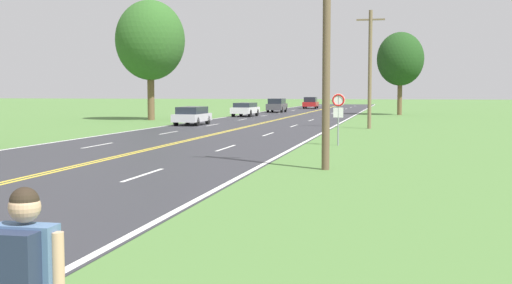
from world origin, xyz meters
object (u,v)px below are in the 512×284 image
object	(u,v)px
traffic_sign	(338,106)
car_dark_grey_suv_mid_far	(277,105)
car_white_hatchback_mid_near	(245,109)
tree_left_verge	(400,59)
car_red_sedan_receding	(311,103)
car_silver_hatchback_approaching	(192,115)
tree_behind_sign	(150,41)
hitchhiker_person	(24,281)

from	to	relation	value
traffic_sign	car_dark_grey_suv_mid_far	world-z (taller)	traffic_sign
traffic_sign	car_white_hatchback_mid_near	xyz separation A→B (m)	(-11.80, 31.37, -1.00)
traffic_sign	car_white_hatchback_mid_near	distance (m)	33.53
tree_left_verge	car_red_sedan_receding	world-z (taller)	tree_left_verge
car_silver_hatchback_approaching	car_red_sedan_receding	size ratio (longest dim) A/B	0.90
car_silver_hatchback_approaching	car_dark_grey_suv_mid_far	bearing A→B (deg)	-1.23
car_silver_hatchback_approaching	car_red_sedan_receding	distance (m)	46.25
traffic_sign	tree_behind_sign	size ratio (longest dim) A/B	0.23
traffic_sign	car_red_sedan_receding	bearing A→B (deg)	98.84
hitchhiker_person	traffic_sign	distance (m)	24.57
traffic_sign	tree_left_verge	size ratio (longest dim) A/B	0.27
tree_left_verge	car_white_hatchback_mid_near	xyz separation A→B (m)	(-14.48, -7.43, -4.95)
car_silver_hatchback_approaching	car_white_hatchback_mid_near	size ratio (longest dim) A/B	0.95
tree_left_verge	car_white_hatchback_mid_near	world-z (taller)	tree_left_verge
hitchhiker_person	car_red_sedan_receding	size ratio (longest dim) A/B	0.38
car_white_hatchback_mid_near	car_dark_grey_suv_mid_far	size ratio (longest dim) A/B	1.03
traffic_sign	car_dark_grey_suv_mid_far	size ratio (longest dim) A/B	0.55
tree_behind_sign	car_white_hatchback_mid_near	xyz separation A→B (m)	(5.98, 9.11, -5.91)
traffic_sign	car_white_hatchback_mid_near	size ratio (longest dim) A/B	0.54
tree_left_verge	car_silver_hatchback_approaching	size ratio (longest dim) A/B	2.07
car_silver_hatchback_approaching	car_white_hatchback_mid_near	bearing A→B (deg)	0.00
car_silver_hatchback_approaching	traffic_sign	bearing A→B (deg)	-142.04
tree_left_verge	car_silver_hatchback_approaching	world-z (taller)	tree_left_verge
tree_behind_sign	car_red_sedan_receding	xyz separation A→B (m)	(8.22, 39.13, -5.82)
car_silver_hatchback_approaching	car_white_hatchback_mid_near	distance (m)	16.17
tree_left_verge	car_silver_hatchback_approaching	distance (m)	28.14
traffic_sign	tree_left_verge	distance (m)	39.09
tree_left_verge	car_red_sedan_receding	distance (m)	26.15
tree_behind_sign	car_silver_hatchback_approaching	bearing A→B (deg)	-49.88
tree_behind_sign	car_silver_hatchback_approaching	distance (m)	10.98
traffic_sign	tree_behind_sign	world-z (taller)	tree_behind_sign
hitchhiker_person	car_silver_hatchback_approaching	world-z (taller)	hitchhiker_person
tree_behind_sign	tree_left_verge	bearing A→B (deg)	38.96
tree_behind_sign	car_red_sedan_receding	bearing A→B (deg)	78.13
car_white_hatchback_mid_near	car_red_sedan_receding	world-z (taller)	car_red_sedan_receding
car_silver_hatchback_approaching	car_dark_grey_suv_mid_far	world-z (taller)	car_dark_grey_suv_mid_far
car_red_sedan_receding	car_white_hatchback_mid_near	bearing A→B (deg)	174.22
car_white_hatchback_mid_near	car_red_sedan_receding	size ratio (longest dim) A/B	0.95
hitchhiker_person	car_silver_hatchback_approaching	xyz separation A→B (m)	(-11.87, 39.76, -0.35)
car_silver_hatchback_approaching	car_dark_grey_suv_mid_far	distance (m)	29.09
tree_behind_sign	traffic_sign	bearing A→B (deg)	-51.40
hitchhiker_person	car_white_hatchback_mid_near	distance (m)	57.17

